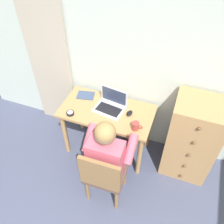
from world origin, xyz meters
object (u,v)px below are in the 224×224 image
object	(u,v)px
notebook_pad	(86,95)
chair	(104,174)
desk	(107,117)
person_seated	(110,151)
laptop	(111,105)
coffee_mug	(136,126)
dresser	(192,139)
desk_clock	(70,113)
computer_mouse	(129,113)

from	to	relation	value
notebook_pad	chair	bearing A→B (deg)	-67.62
desk	notebook_pad	world-z (taller)	notebook_pad
person_seated	notebook_pad	world-z (taller)	person_seated
laptop	coffee_mug	bearing A→B (deg)	-30.76
chair	notebook_pad	bearing A→B (deg)	124.38
person_seated	notebook_pad	xyz separation A→B (m)	(-0.55, 0.63, 0.08)
dresser	notebook_pad	bearing A→B (deg)	176.64
chair	desk_clock	bearing A→B (deg)	142.02
desk_clock	notebook_pad	xyz separation A→B (m)	(0.03, 0.35, -0.01)
computer_mouse	notebook_pad	size ratio (longest dim) A/B	0.48
dresser	computer_mouse	xyz separation A→B (m)	(-0.74, -0.04, 0.20)
dresser	notebook_pad	size ratio (longest dim) A/B	5.19
laptop	computer_mouse	bearing A→B (deg)	-6.35
computer_mouse	desk	bearing A→B (deg)	-167.31
person_seated	coffee_mug	size ratio (longest dim) A/B	9.83
dresser	chair	size ratio (longest dim) A/B	1.26
chair	desk_clock	size ratio (longest dim) A/B	9.57
computer_mouse	notebook_pad	xyz separation A→B (m)	(-0.61, 0.12, -0.01)
desk	dresser	xyz separation A→B (m)	(1.01, 0.07, -0.06)
person_seated	desk_clock	distance (m)	0.65
desk	dresser	bearing A→B (deg)	4.00
dresser	chair	world-z (taller)	dresser
chair	person_seated	size ratio (longest dim) A/B	0.73
dresser	coffee_mug	xyz separation A→B (m)	(-0.61, -0.23, 0.23)
dresser	coffee_mug	bearing A→B (deg)	-159.18
person_seated	desk_clock	xyz separation A→B (m)	(-0.59, 0.28, 0.08)
person_seated	chair	bearing A→B (deg)	-88.76
dresser	coffee_mug	world-z (taller)	dresser
chair	laptop	world-z (taller)	laptop
desk_clock	notebook_pad	bearing A→B (deg)	84.52
desk	coffee_mug	bearing A→B (deg)	-22.48
desk	chair	world-z (taller)	chair
desk	laptop	size ratio (longest dim) A/B	2.94
person_seated	computer_mouse	size ratio (longest dim) A/B	11.80
laptop	desk_clock	size ratio (longest dim) A/B	4.13
desk	notebook_pad	bearing A→B (deg)	156.27
person_seated	laptop	bearing A→B (deg)	108.90
chair	dresser	bearing A→B (deg)	42.81
laptop	computer_mouse	xyz separation A→B (m)	(0.24, -0.03, -0.04)
chair	laptop	distance (m)	0.80
person_seated	desk_clock	bearing A→B (deg)	154.55
laptop	notebook_pad	world-z (taller)	laptop
computer_mouse	coffee_mug	world-z (taller)	coffee_mug
desk	computer_mouse	size ratio (longest dim) A/B	10.94
chair	laptop	bearing A→B (deg)	104.64
dresser	computer_mouse	bearing A→B (deg)	-176.72
computer_mouse	desk_clock	world-z (taller)	computer_mouse
computer_mouse	desk_clock	distance (m)	0.68
desk	person_seated	bearing A→B (deg)	-66.24
chair	computer_mouse	bearing A→B (deg)	85.78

